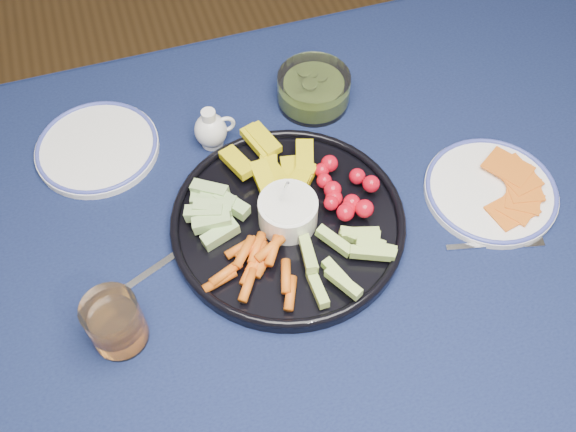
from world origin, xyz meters
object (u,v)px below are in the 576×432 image
object	(u,v)px
creamer_pitcher	(211,130)
pickle_bowl	(314,90)
cheese_plate	(491,189)
dining_table	(274,293)
side_plate_extra	(97,147)
crudite_platter	(286,219)
juice_tumbler	(116,325)

from	to	relation	value
creamer_pitcher	pickle_bowl	xyz separation A→B (m)	(0.20, 0.04, -0.01)
pickle_bowl	creamer_pitcher	bearing A→B (deg)	-168.56
creamer_pitcher	cheese_plate	distance (m)	0.48
dining_table	cheese_plate	world-z (taller)	cheese_plate
cheese_plate	side_plate_extra	xyz separation A→B (m)	(-0.60, 0.29, -0.00)
crudite_platter	juice_tumbler	bearing A→B (deg)	-159.29
side_plate_extra	cheese_plate	bearing A→B (deg)	-25.78
crudite_platter	juice_tumbler	distance (m)	0.30
crudite_platter	side_plate_extra	size ratio (longest dim) A/B	1.76
pickle_bowl	juice_tumbler	size ratio (longest dim) A/B	1.41
crudite_platter	creamer_pitcher	size ratio (longest dim) A/B	4.77
crudite_platter	pickle_bowl	bearing A→B (deg)	62.07
dining_table	pickle_bowl	bearing A→B (deg)	60.75
crudite_platter	pickle_bowl	world-z (taller)	crudite_platter
pickle_bowl	cheese_plate	world-z (taller)	pickle_bowl
cheese_plate	creamer_pitcher	bearing A→B (deg)	148.79
pickle_bowl	crudite_platter	bearing A→B (deg)	-117.93
juice_tumbler	crudite_platter	bearing A→B (deg)	20.71
crudite_platter	pickle_bowl	distance (m)	0.28
cheese_plate	juice_tumbler	distance (m)	0.63
dining_table	side_plate_extra	world-z (taller)	side_plate_extra
cheese_plate	side_plate_extra	distance (m)	0.67
juice_tumbler	side_plate_extra	world-z (taller)	juice_tumbler
creamer_pitcher	pickle_bowl	distance (m)	0.20
pickle_bowl	cheese_plate	size ratio (longest dim) A/B	0.60
dining_table	side_plate_extra	bearing A→B (deg)	125.11
crudite_platter	cheese_plate	xyz separation A→B (m)	(0.34, -0.04, -0.01)
dining_table	juice_tumbler	bearing A→B (deg)	-169.61
cheese_plate	side_plate_extra	world-z (taller)	cheese_plate
crudite_platter	side_plate_extra	xyz separation A→B (m)	(-0.26, 0.25, -0.01)
creamer_pitcher	cheese_plate	world-z (taller)	creamer_pitcher
creamer_pitcher	cheese_plate	bearing A→B (deg)	-31.21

